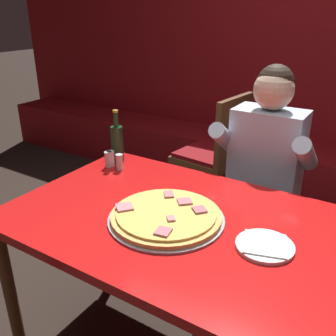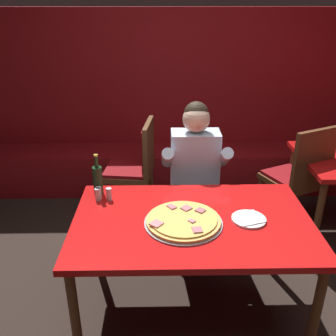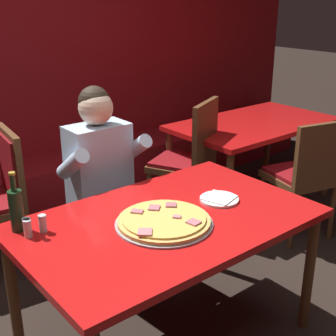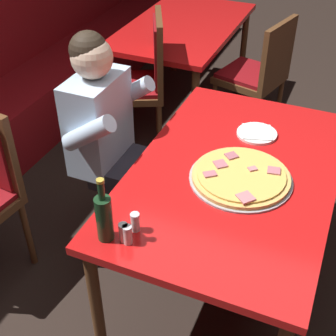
# 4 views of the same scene
# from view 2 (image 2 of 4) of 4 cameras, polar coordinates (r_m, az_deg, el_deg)

# --- Properties ---
(ground_plane) EXTENTS (24.00, 24.00, 0.00)m
(ground_plane) POSITION_cam_2_polar(r_m,az_deg,el_deg) (2.79, 3.27, -20.84)
(ground_plane) COLOR black
(booth_wall_panel) EXTENTS (6.80, 0.16, 1.90)m
(booth_wall_panel) POSITION_cam_2_polar(r_m,az_deg,el_deg) (4.26, 1.48, 10.51)
(booth_wall_panel) COLOR maroon
(booth_wall_panel) RESTS_ON ground_plane
(booth_bench) EXTENTS (6.46, 0.48, 0.46)m
(booth_bench) POSITION_cam_2_polar(r_m,az_deg,el_deg) (4.20, 1.56, -0.14)
(booth_bench) COLOR maroon
(booth_bench) RESTS_ON ground_plane
(main_dining_table) EXTENTS (1.47, 0.93, 0.75)m
(main_dining_table) POSITION_cam_2_polar(r_m,az_deg,el_deg) (2.36, 3.67, -9.29)
(main_dining_table) COLOR brown
(main_dining_table) RESTS_ON ground_plane
(pizza) EXTENTS (0.47, 0.47, 0.05)m
(pizza) POSITION_cam_2_polar(r_m,az_deg,el_deg) (2.27, 2.36, -8.04)
(pizza) COLOR #9E9EA3
(pizza) RESTS_ON main_dining_table
(plate_white_paper) EXTENTS (0.21, 0.21, 0.02)m
(plate_white_paper) POSITION_cam_2_polar(r_m,az_deg,el_deg) (2.35, 12.21, -7.60)
(plate_white_paper) COLOR white
(plate_white_paper) RESTS_ON main_dining_table
(beer_bottle) EXTENTS (0.07, 0.07, 0.29)m
(beer_bottle) POSITION_cam_2_polar(r_m,az_deg,el_deg) (2.60, -10.65, -1.70)
(beer_bottle) COLOR #19381E
(beer_bottle) RESTS_ON main_dining_table
(shaker_parmesan) EXTENTS (0.04, 0.04, 0.09)m
(shaker_parmesan) POSITION_cam_2_polar(r_m,az_deg,el_deg) (2.56, -10.50, -3.85)
(shaker_parmesan) COLOR silver
(shaker_parmesan) RESTS_ON main_dining_table
(shaker_red_pepper_flakes) EXTENTS (0.04, 0.04, 0.09)m
(shaker_red_pepper_flakes) POSITION_cam_2_polar(r_m,az_deg,el_deg) (2.54, -8.98, -4.02)
(shaker_red_pepper_flakes) COLOR silver
(shaker_red_pepper_flakes) RESTS_ON main_dining_table
(shaker_oregano) EXTENTS (0.04, 0.04, 0.09)m
(shaker_oregano) POSITION_cam_2_polar(r_m,az_deg,el_deg) (2.55, -10.66, -4.06)
(shaker_oregano) COLOR silver
(shaker_oregano) RESTS_ON main_dining_table
(diner_seated_blue_shirt) EXTENTS (0.53, 0.53, 1.27)m
(diner_seated_blue_shirt) POSITION_cam_2_polar(r_m,az_deg,el_deg) (2.95, 4.21, -1.19)
(diner_seated_blue_shirt) COLOR black
(diner_seated_blue_shirt) RESTS_ON ground_plane
(dining_chair_by_booth) EXTENTS (0.59, 0.59, 1.02)m
(dining_chair_by_booth) POSITION_cam_2_polar(r_m,az_deg,el_deg) (3.46, 19.54, -0.68)
(dining_chair_by_booth) COLOR brown
(dining_chair_by_booth) RESTS_ON ground_plane
(dining_chair_far_right) EXTENTS (0.49, 0.49, 0.98)m
(dining_chair_far_right) POSITION_cam_2_polar(r_m,az_deg,el_deg) (3.51, -4.87, 0.69)
(dining_chair_far_right) COLOR brown
(dining_chair_far_right) RESTS_ON ground_plane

